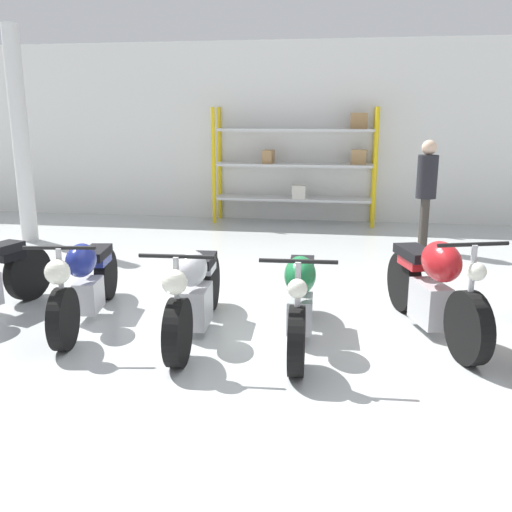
{
  "coord_description": "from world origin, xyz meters",
  "views": [
    {
      "loc": [
        0.91,
        -5.41,
        2.17
      ],
      "look_at": [
        0.0,
        0.4,
        0.7
      ],
      "focal_mm": 40.0,
      "sensor_mm": 36.0,
      "label": 1
    }
  ],
  "objects_px": {
    "motorcycle_blue": "(86,281)",
    "motorcycle_silver": "(195,293)",
    "motorcycle_red": "(433,287)",
    "person_browsing": "(426,186)",
    "shelving_rack": "(300,163)",
    "motorcycle_green": "(300,298)"
  },
  "relations": [
    {
      "from": "motorcycle_green",
      "to": "motorcycle_red",
      "type": "relative_size",
      "value": 1.0
    },
    {
      "from": "motorcycle_green",
      "to": "person_browsing",
      "type": "relative_size",
      "value": 1.16
    },
    {
      "from": "motorcycle_green",
      "to": "motorcycle_red",
      "type": "distance_m",
      "value": 1.37
    },
    {
      "from": "motorcycle_blue",
      "to": "motorcycle_green",
      "type": "relative_size",
      "value": 1.03
    },
    {
      "from": "motorcycle_silver",
      "to": "motorcycle_red",
      "type": "height_order",
      "value": "motorcycle_red"
    },
    {
      "from": "motorcycle_red",
      "to": "person_browsing",
      "type": "height_order",
      "value": "person_browsing"
    },
    {
      "from": "shelving_rack",
      "to": "motorcycle_silver",
      "type": "distance_m",
      "value": 6.33
    },
    {
      "from": "motorcycle_red",
      "to": "person_browsing",
      "type": "xyz_separation_m",
      "value": [
        0.37,
        3.71,
        0.56
      ]
    },
    {
      "from": "motorcycle_blue",
      "to": "motorcycle_red",
      "type": "distance_m",
      "value": 3.59
    },
    {
      "from": "motorcycle_blue",
      "to": "motorcycle_silver",
      "type": "bearing_deg",
      "value": 73.44
    },
    {
      "from": "motorcycle_green",
      "to": "person_browsing",
      "type": "bearing_deg",
      "value": 155.54
    },
    {
      "from": "shelving_rack",
      "to": "motorcycle_silver",
      "type": "bearing_deg",
      "value": -94.89
    },
    {
      "from": "motorcycle_blue",
      "to": "motorcycle_red",
      "type": "height_order",
      "value": "motorcycle_red"
    },
    {
      "from": "shelving_rack",
      "to": "person_browsing",
      "type": "xyz_separation_m",
      "value": [
        2.18,
        -2.14,
        -0.16
      ]
    },
    {
      "from": "motorcycle_blue",
      "to": "motorcycle_silver",
      "type": "xyz_separation_m",
      "value": [
        1.24,
        -0.17,
        -0.02
      ]
    },
    {
      "from": "motorcycle_green",
      "to": "person_browsing",
      "type": "height_order",
      "value": "person_browsing"
    },
    {
      "from": "person_browsing",
      "to": "motorcycle_blue",
      "type": "bearing_deg",
      "value": 46.68
    },
    {
      "from": "shelving_rack",
      "to": "motorcycle_red",
      "type": "xyz_separation_m",
      "value": [
        1.81,
        -5.86,
        -0.73
      ]
    },
    {
      "from": "shelving_rack",
      "to": "motorcycle_blue",
      "type": "height_order",
      "value": "shelving_rack"
    },
    {
      "from": "motorcycle_silver",
      "to": "person_browsing",
      "type": "relative_size",
      "value": 1.2
    },
    {
      "from": "motorcycle_red",
      "to": "person_browsing",
      "type": "relative_size",
      "value": 1.16
    },
    {
      "from": "motorcycle_red",
      "to": "motorcycle_silver",
      "type": "bearing_deg",
      "value": -97.68
    }
  ]
}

